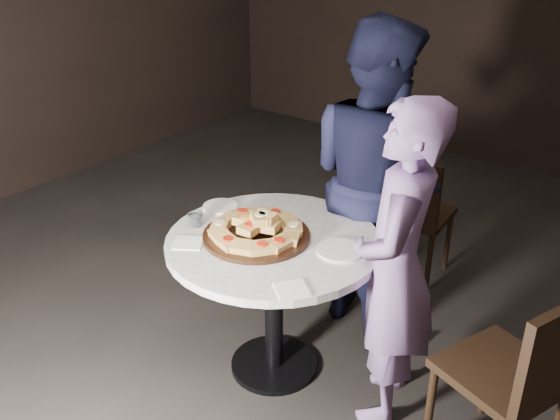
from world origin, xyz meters
name	(u,v)px	position (x,y,z in m)	size (l,w,h in m)	color
floor	(267,367)	(0.00, 0.00, 0.00)	(7.00, 7.00, 0.00)	black
table	(274,265)	(0.03, 0.03, 0.62)	(1.05, 1.05, 0.76)	black
serving_board	(256,235)	(-0.04, -0.01, 0.77)	(0.50, 0.50, 0.02)	black
focaccia_pile	(257,227)	(-0.04, -0.01, 0.82)	(0.45, 0.45, 0.12)	tan
plate_left	(220,206)	(-0.40, 0.13, 0.77)	(0.18, 0.18, 0.01)	white
plate_right	(340,250)	(0.34, 0.12, 0.77)	(0.21, 0.21, 0.01)	white
water_glass	(195,220)	(-0.35, -0.10, 0.80)	(0.07, 0.07, 0.07)	silver
napkin_near	(188,243)	(-0.26, -0.24, 0.76)	(0.13, 0.13, 0.01)	white
napkin_far	(292,289)	(0.35, -0.27, 0.76)	(0.13, 0.13, 0.01)	white
chair_far	(412,209)	(0.18, 1.21, 0.49)	(0.43, 0.45, 0.85)	black
chair_right	(524,372)	(1.21, 0.10, 0.53)	(0.57, 0.55, 0.92)	black
diner_navy	(376,180)	(0.17, 0.73, 0.86)	(0.83, 0.65, 1.71)	black
diner_teal	(396,269)	(0.61, 0.14, 0.76)	(0.56, 0.36, 1.52)	#7F65A1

